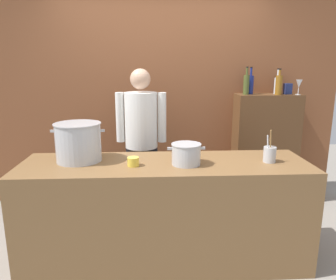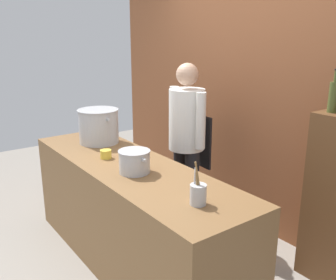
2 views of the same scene
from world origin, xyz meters
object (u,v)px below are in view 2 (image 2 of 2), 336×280
at_px(stockpot_large, 99,126).
at_px(stockpot_small, 134,161).
at_px(utensil_crock, 198,194).
at_px(chef, 187,136).
at_px(butter_jar, 106,154).
at_px(wine_bottle_olive, 333,96).

xyz_separation_m(stockpot_large, stockpot_small, (0.90, -0.15, -0.08)).
bearing_deg(stockpot_large, utensil_crock, -4.37).
height_order(chef, butter_jar, chef).
xyz_separation_m(stockpot_large, wine_bottle_olive, (1.72, 1.06, 0.41)).
relative_size(chef, butter_jar, 17.44).
height_order(stockpot_large, butter_jar, stockpot_large).
distance_m(chef, stockpot_small, 0.91).
xyz_separation_m(chef, utensil_crock, (1.09, -0.80, 0.00)).
bearing_deg(utensil_crock, chef, 143.81).
bearing_deg(utensil_crock, wine_bottle_olive, 84.06).
bearing_deg(stockpot_small, utensil_crock, 2.14).
distance_m(chef, wine_bottle_olive, 1.37).
height_order(chef, utensil_crock, chef).
bearing_deg(butter_jar, stockpot_small, 2.77).
xyz_separation_m(butter_jar, wine_bottle_olive, (1.26, 1.23, 0.54)).
bearing_deg(stockpot_small, chef, 115.14).
relative_size(stockpot_small, utensil_crock, 1.10).
bearing_deg(wine_bottle_olive, butter_jar, -135.63).
xyz_separation_m(utensil_crock, butter_jar, (-1.14, -0.05, -0.03)).
height_order(chef, stockpot_large, chef).
xyz_separation_m(stockpot_small, wine_bottle_olive, (0.83, 1.21, 0.49)).
relative_size(butter_jar, wine_bottle_olive, 0.30).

